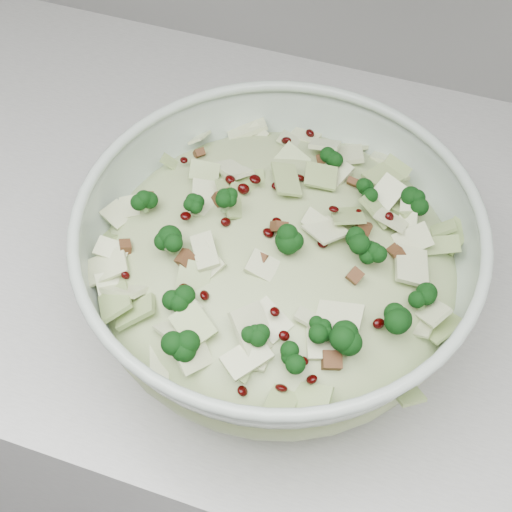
# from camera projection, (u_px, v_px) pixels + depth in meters

# --- Properties ---
(counter) EXTENTS (3.60, 0.60, 0.90)m
(counter) POSITION_uv_depth(u_px,v_px,m) (123.00, 356.00, 1.16)
(counter) COLOR silver
(counter) RESTS_ON floor
(mixing_bowl) EXTENTS (0.38, 0.38, 0.14)m
(mixing_bowl) POSITION_uv_depth(u_px,v_px,m) (277.00, 266.00, 0.63)
(mixing_bowl) COLOR #B6C8B8
(mixing_bowl) RESTS_ON counter
(salad) EXTENTS (0.39, 0.39, 0.14)m
(salad) POSITION_uv_depth(u_px,v_px,m) (278.00, 251.00, 0.61)
(salad) COLOR #B7C688
(salad) RESTS_ON mixing_bowl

